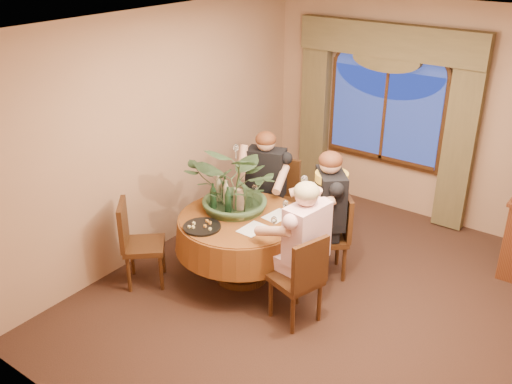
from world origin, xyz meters
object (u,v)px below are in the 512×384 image
Objects in this scene: chair_back at (278,201)px; chair_front_left at (144,244)px; chair_right at (296,277)px; person_pink at (306,250)px; wine_bottle_2 at (218,189)px; chair_back_right at (327,236)px; stoneware_vase at (239,199)px; wine_bottle_1 at (213,197)px; wine_bottle_3 at (225,190)px; centerpiece_plant at (239,152)px; dining_table at (241,247)px; wine_bottle_4 at (228,201)px; olive_bowl at (239,217)px; wine_bottle_0 at (226,194)px; person_scarf at (329,215)px; person_back at (266,187)px.

chair_front_left is at bearing 59.82° from chair_back.
chair_back is (-1.09, 1.29, 0.00)m from chair_right.
person_pink is 1.35m from wine_bottle_2.
stoneware_vase is (-0.84, -0.49, 0.40)m from chair_back_right.
wine_bottle_1 is (-1.22, 0.06, 0.20)m from person_pink.
stoneware_vase is 0.22m from wine_bottle_3.
centerpiece_plant is at bearing 84.77° from chair_right.
wine_bottle_4 is (-0.14, -0.04, 0.54)m from dining_table.
wine_bottle_1 and wine_bottle_2 have the same top height.
chair_back is at bearing 120.18° from chair_front_left.
wine_bottle_0 is at bearing 154.37° from olive_bowl.
chair_right is at bearing -19.38° from wine_bottle_3.
chair_back_right is at bearing 144.53° from chair_back.
chair_back_right is 3.74× the size of stoneware_vase.
chair_front_left is 1.01m from wine_bottle_4.
wine_bottle_3 reaches higher than dining_table.
wine_bottle_3 is (-1.21, 0.43, 0.44)m from chair_right.
dining_table is 5.58× the size of stoneware_vase.
person_pink is 0.77m from person_scarf.
chair_right is 1.63m from person_back.
chair_front_left is at bearing 116.66° from person_pink.
wine_bottle_3 reaches higher than chair_back_right.
wine_bottle_4 reaches higher than stoneware_vase.
wine_bottle_3 is at bearing 73.12° from chair_back_right.
wine_bottle_2 reaches higher than olive_bowl.
wine_bottle_2 reaches higher than chair_back_right.
person_pink is at bearing -11.09° from wine_bottle_2.
chair_back is at bearing 95.86° from centerpiece_plant.
person_back reaches higher than stoneware_vase.
chair_right is at bearing -22.59° from centerpiece_plant.
centerpiece_plant is (0.09, -0.87, 0.94)m from chair_back.
wine_bottle_2 reaches higher than dining_table.
wine_bottle_1 is at bearing -173.74° from wine_bottle_4.
olive_bowl is (0.29, -0.91, 0.06)m from person_back.
stoneware_vase is at bearing 41.84° from wine_bottle_1.
person_pink is (0.01, 0.15, 0.24)m from chair_right.
wine_bottle_0 is 1.00× the size of wine_bottle_1.
wine_bottle_1 reaches higher than dining_table.
wine_bottle_3 is (-0.06, -0.70, 0.20)m from person_back.
person_back is 0.94m from wine_bottle_1.
wine_bottle_2 is (-0.14, -0.72, 0.20)m from person_back.
olive_bowl is at bearing 92.99° from chair_back_right.
centerpiece_plant is at bearing 83.17° from person_pink.
wine_bottle_4 is at bearing -163.23° from dining_table.
chair_back_right is 1.20m from wine_bottle_0.
chair_front_left is 2.91× the size of wine_bottle_2.
chair_back_right is 1.05m from stoneware_vase.
person_scarf is at bearing 41.22° from dining_table.
chair_back_right is 0.67× the size of person_pink.
dining_table is 0.96m from person_back.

